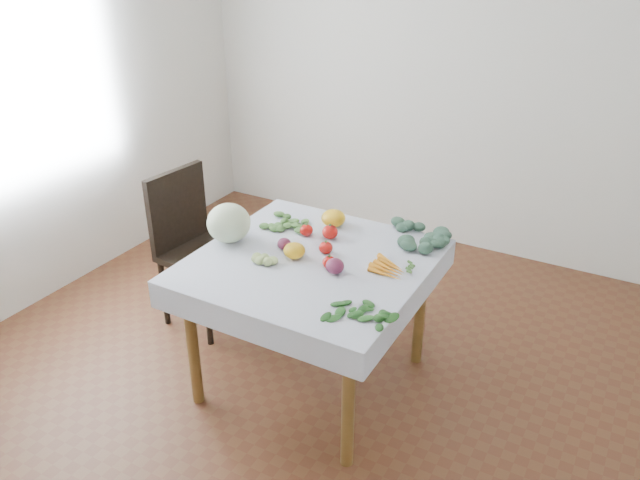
# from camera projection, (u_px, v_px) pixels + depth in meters

# --- Properties ---
(ground) EXTENTS (4.00, 4.00, 0.00)m
(ground) POSITION_uv_depth(u_px,v_px,m) (312.00, 379.00, 3.45)
(ground) COLOR #59331C
(back_wall) EXTENTS (4.00, 0.04, 2.70)m
(back_wall) POSITION_uv_depth(u_px,v_px,m) (452.00, 67.00, 4.40)
(back_wall) COLOR silver
(back_wall) RESTS_ON ground
(left_wall) EXTENTS (0.04, 4.00, 2.70)m
(left_wall) POSITION_uv_depth(u_px,v_px,m) (20.00, 93.00, 3.71)
(left_wall) COLOR silver
(left_wall) RESTS_ON ground
(table) EXTENTS (1.00, 1.00, 0.75)m
(table) POSITION_uv_depth(u_px,v_px,m) (311.00, 277.00, 3.16)
(table) COLOR brown
(table) RESTS_ON ground
(tablecloth) EXTENTS (1.12, 1.12, 0.01)m
(tablecloth) POSITION_uv_depth(u_px,v_px,m) (311.00, 260.00, 3.11)
(tablecloth) COLOR white
(tablecloth) RESTS_ON table
(chair) EXTENTS (0.48, 0.48, 0.96)m
(chair) POSITION_uv_depth(u_px,v_px,m) (192.00, 238.00, 3.78)
(chair) COLOR black
(chair) RESTS_ON ground
(cabbage) EXTENTS (0.30, 0.30, 0.21)m
(cabbage) POSITION_uv_depth(u_px,v_px,m) (229.00, 223.00, 3.25)
(cabbage) COLOR beige
(cabbage) RESTS_ON tablecloth
(tomato_a) EXTENTS (0.08, 0.08, 0.06)m
(tomato_a) POSITION_uv_depth(u_px,v_px,m) (306.00, 230.00, 3.34)
(tomato_a) COLOR red
(tomato_a) RESTS_ON tablecloth
(tomato_b) EXTENTS (0.09, 0.09, 0.07)m
(tomato_b) POSITION_uv_depth(u_px,v_px,m) (330.00, 232.00, 3.30)
(tomato_b) COLOR red
(tomato_b) RESTS_ON tablecloth
(tomato_c) EXTENTS (0.09, 0.09, 0.06)m
(tomato_c) POSITION_uv_depth(u_px,v_px,m) (326.00, 248.00, 3.16)
(tomato_c) COLOR red
(tomato_c) RESTS_ON tablecloth
(tomato_d) EXTENTS (0.07, 0.07, 0.06)m
(tomato_d) POSITION_uv_depth(u_px,v_px,m) (329.00, 262.00, 3.02)
(tomato_d) COLOR red
(tomato_d) RESTS_ON tablecloth
(heirloom_back) EXTENTS (0.14, 0.14, 0.09)m
(heirloom_back) POSITION_uv_depth(u_px,v_px,m) (333.00, 218.00, 3.44)
(heirloom_back) COLOR yellow
(heirloom_back) RESTS_ON tablecloth
(heirloom_front) EXTENTS (0.11, 0.11, 0.08)m
(heirloom_front) POSITION_uv_depth(u_px,v_px,m) (294.00, 251.00, 3.11)
(heirloom_front) COLOR yellow
(heirloom_front) RESTS_ON tablecloth
(onion_a) EXTENTS (0.09, 0.09, 0.06)m
(onion_a) POSITION_uv_depth(u_px,v_px,m) (284.00, 244.00, 3.20)
(onion_a) COLOR #5A1930
(onion_a) RESTS_ON tablecloth
(onion_b) EXTENTS (0.11, 0.11, 0.08)m
(onion_b) POSITION_uv_depth(u_px,v_px,m) (335.00, 266.00, 2.97)
(onion_b) COLOR #5A1930
(onion_b) RESTS_ON tablecloth
(tomatillo_cluster) EXTENTS (0.15, 0.09, 0.04)m
(tomatillo_cluster) POSITION_uv_depth(u_px,v_px,m) (259.00, 261.00, 3.05)
(tomatillo_cluster) COLOR #B4CF77
(tomatillo_cluster) RESTS_ON tablecloth
(carrot_bunch) EXTENTS (0.18, 0.19, 0.03)m
(carrot_bunch) POSITION_uv_depth(u_px,v_px,m) (388.00, 269.00, 3.00)
(carrot_bunch) COLOR orange
(carrot_bunch) RESTS_ON tablecloth
(kale_bunch) EXTENTS (0.35, 0.33, 0.05)m
(kale_bunch) POSITION_uv_depth(u_px,v_px,m) (417.00, 236.00, 3.29)
(kale_bunch) COLOR #3A5F4B
(kale_bunch) RESTS_ON tablecloth
(basil_bunch) EXTENTS (0.29, 0.23, 0.01)m
(basil_bunch) POSITION_uv_depth(u_px,v_px,m) (361.00, 315.00, 2.66)
(basil_bunch) COLOR #1B591C
(basil_bunch) RESTS_ON tablecloth
(dill_bunch) EXTENTS (0.28, 0.21, 0.03)m
(dill_bunch) POSITION_uv_depth(u_px,v_px,m) (286.00, 224.00, 3.45)
(dill_bunch) COLOR #437736
(dill_bunch) RESTS_ON tablecloth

